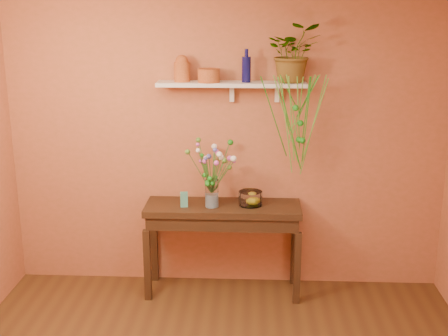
{
  "coord_description": "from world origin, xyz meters",
  "views": [
    {
      "loc": [
        0.23,
        -3.24,
        2.58
      ],
      "look_at": [
        0.0,
        1.55,
        1.25
      ],
      "focal_mm": 47.11,
      "sensor_mm": 36.0,
      "label": 1
    }
  ],
  "objects": [
    {
      "name": "blue_bottle",
      "position": [
        0.18,
        1.86,
        2.05
      ],
      "size": [
        0.09,
        0.09,
        0.28
      ],
      "color": "#0C0C46",
      "rests_on": "wall_shelf"
    },
    {
      "name": "plant_fronds",
      "position": [
        0.62,
        1.73,
        1.63
      ],
      "size": [
        0.56,
        0.38,
        0.89
      ],
      "color": "#1F801C",
      "rests_on": "wall_shelf"
    },
    {
      "name": "terracotta_jug",
      "position": [
        -0.38,
        1.88,
        2.05
      ],
      "size": [
        0.17,
        0.17,
        0.23
      ],
      "color": "#B85A32",
      "rests_on": "wall_shelf"
    },
    {
      "name": "terracotta_pot",
      "position": [
        -0.15,
        1.84,
        2.0
      ],
      "size": [
        0.2,
        0.2,
        0.12
      ],
      "primitive_type": "cylinder",
      "rotation": [
        0.0,
        0.0,
        -0.07
      ],
      "color": "#B85A32",
      "rests_on": "wall_shelf"
    },
    {
      "name": "lemon",
      "position": [
        0.24,
        1.78,
        0.89
      ],
      "size": [
        0.08,
        0.08,
        0.08
      ],
      "primitive_type": "sphere",
      "color": "yellow",
      "rests_on": "glass_bowl"
    },
    {
      "name": "bouquet",
      "position": [
        -0.09,
        1.7,
        1.26
      ],
      "size": [
        0.44,
        0.47,
        0.48
      ],
      "color": "#386B28",
      "rests_on": "glass_vase"
    },
    {
      "name": "carton",
      "position": [
        -0.36,
        1.69,
        0.91
      ],
      "size": [
        0.07,
        0.06,
        0.13
      ],
      "primitive_type": "cube",
      "rotation": [
        0.0,
        0.0,
        0.13
      ],
      "color": "teal",
      "rests_on": "sideboard"
    },
    {
      "name": "spider_plant",
      "position": [
        0.58,
        1.89,
        2.19
      ],
      "size": [
        0.48,
        0.43,
        0.5
      ],
      "primitive_type": "imported",
      "rotation": [
        0.0,
        0.0,
        0.08
      ],
      "color": "#1F801C",
      "rests_on": "wall_shelf"
    },
    {
      "name": "glass_vase",
      "position": [
        -0.12,
        1.71,
        0.95
      ],
      "size": [
        0.12,
        0.12,
        0.25
      ],
      "color": "white",
      "rests_on": "sideboard"
    },
    {
      "name": "wall_shelf",
      "position": [
        0.06,
        1.87,
        1.92
      ],
      "size": [
        1.3,
        0.24,
        0.19
      ],
      "color": "white",
      "rests_on": "room"
    },
    {
      "name": "room",
      "position": [
        0.0,
        0.0,
        1.35
      ],
      "size": [
        4.04,
        4.04,
        2.7
      ],
      "color": "#503216",
      "rests_on": "ground"
    },
    {
      "name": "glass_bowl",
      "position": [
        0.23,
        1.77,
        0.91
      ],
      "size": [
        0.21,
        0.21,
        0.13
      ],
      "color": "white",
      "rests_on": "sideboard"
    },
    {
      "name": "sideboard",
      "position": [
        -0.02,
        1.76,
        0.72
      ],
      "size": [
        1.4,
        0.45,
        0.85
      ],
      "color": "#392113",
      "rests_on": "ground"
    }
  ]
}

